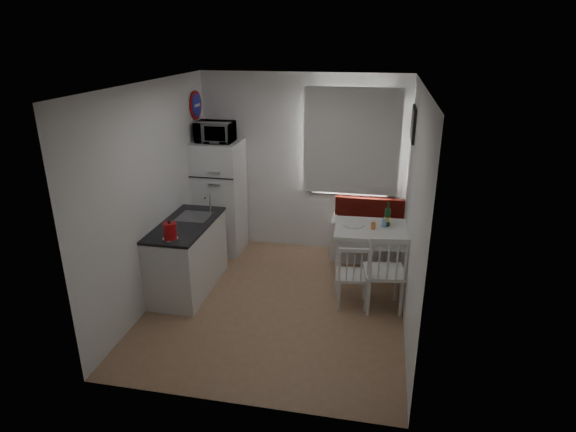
% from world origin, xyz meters
% --- Properties ---
extents(floor, '(3.00, 3.50, 0.02)m').
position_xyz_m(floor, '(0.00, 0.00, 0.00)').
color(floor, '#946E4F').
rests_on(floor, ground).
extents(ceiling, '(3.00, 3.50, 0.02)m').
position_xyz_m(ceiling, '(0.00, 0.00, 2.60)').
color(ceiling, white).
rests_on(ceiling, wall_back).
extents(wall_back, '(3.00, 0.02, 2.60)m').
position_xyz_m(wall_back, '(0.00, 1.75, 1.30)').
color(wall_back, white).
rests_on(wall_back, floor).
extents(wall_front, '(3.00, 0.02, 2.60)m').
position_xyz_m(wall_front, '(0.00, -1.75, 1.30)').
color(wall_front, white).
rests_on(wall_front, floor).
extents(wall_left, '(0.02, 3.50, 2.60)m').
position_xyz_m(wall_left, '(-1.50, 0.00, 1.30)').
color(wall_left, white).
rests_on(wall_left, floor).
extents(wall_right, '(0.02, 3.50, 2.60)m').
position_xyz_m(wall_right, '(1.50, 0.00, 1.30)').
color(wall_right, white).
rests_on(wall_right, floor).
extents(window, '(1.22, 0.06, 1.47)m').
position_xyz_m(window, '(0.70, 1.72, 1.62)').
color(window, white).
rests_on(window, wall_back).
extents(curtain, '(1.35, 0.02, 1.50)m').
position_xyz_m(curtain, '(0.70, 1.65, 1.68)').
color(curtain, white).
rests_on(curtain, wall_back).
extents(kitchen_counter, '(0.62, 1.32, 1.16)m').
position_xyz_m(kitchen_counter, '(-1.20, 0.16, 0.46)').
color(kitchen_counter, white).
rests_on(kitchen_counter, floor).
extents(wall_sign, '(0.03, 0.40, 0.40)m').
position_xyz_m(wall_sign, '(-1.47, 1.45, 2.15)').
color(wall_sign, '#1A25A1').
rests_on(wall_sign, wall_left).
extents(picture_frame, '(0.04, 0.52, 0.42)m').
position_xyz_m(picture_frame, '(1.48, 1.10, 2.05)').
color(picture_frame, black).
rests_on(picture_frame, wall_right).
extents(bench, '(1.22, 0.47, 0.87)m').
position_xyz_m(bench, '(1.09, 1.51, 0.29)').
color(bench, white).
rests_on(bench, floor).
extents(dining_table, '(1.10, 0.80, 0.80)m').
position_xyz_m(dining_table, '(1.13, 0.71, 0.71)').
color(dining_table, white).
rests_on(dining_table, floor).
extents(chair_left, '(0.42, 0.41, 0.44)m').
position_xyz_m(chair_left, '(0.88, 0.06, 0.51)').
color(chair_left, white).
rests_on(chair_left, floor).
extents(chair_right, '(0.52, 0.50, 0.53)m').
position_xyz_m(chair_right, '(1.25, 0.04, 0.61)').
color(chair_right, white).
rests_on(chair_right, floor).
extents(fridge, '(0.66, 0.66, 1.66)m').
position_xyz_m(fridge, '(-1.18, 1.40, 0.83)').
color(fridge, white).
rests_on(fridge, floor).
extents(microwave, '(0.52, 0.35, 0.29)m').
position_xyz_m(microwave, '(-1.18, 1.35, 1.81)').
color(microwave, white).
rests_on(microwave, fridge).
extents(kettle, '(0.17, 0.17, 0.23)m').
position_xyz_m(kettle, '(-1.15, -0.38, 1.02)').
color(kettle, '#AF0E11').
rests_on(kettle, kitchen_counter).
extents(wine_bottle, '(0.08, 0.08, 0.32)m').
position_xyz_m(wine_bottle, '(1.25, 0.81, 0.95)').
color(wine_bottle, '#133D1D').
rests_on(wine_bottle, dining_table).
extents(drinking_glass_orange, '(0.05, 0.05, 0.09)m').
position_xyz_m(drinking_glass_orange, '(1.08, 0.66, 0.84)').
color(drinking_glass_orange, orange).
rests_on(drinking_glass_orange, dining_table).
extents(drinking_glass_blue, '(0.06, 0.06, 0.10)m').
position_xyz_m(drinking_glass_blue, '(1.21, 0.76, 0.85)').
color(drinking_glass_blue, '#80AEDA').
rests_on(drinking_glass_blue, dining_table).
extents(plate, '(0.26, 0.26, 0.02)m').
position_xyz_m(plate, '(0.83, 0.73, 0.81)').
color(plate, white).
rests_on(plate, dining_table).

